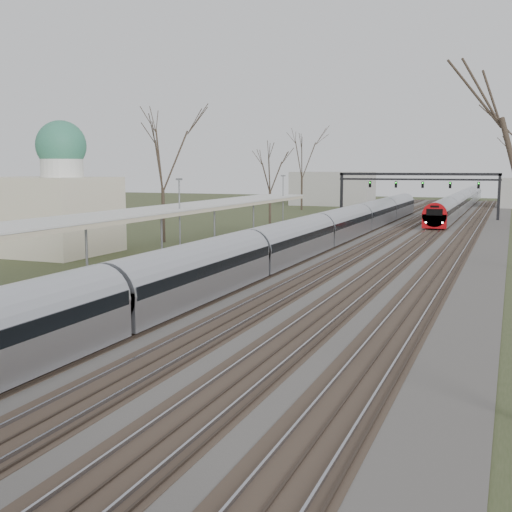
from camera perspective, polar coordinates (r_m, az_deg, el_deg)
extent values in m
cube|color=#474442|center=(59.05, 9.79, 1.24)|extent=(24.00, 160.00, 0.10)
cube|color=#4C3828|center=(60.57, 4.23, 1.54)|extent=(2.60, 160.00, 0.06)
cube|color=gray|center=(60.78, 3.58, 1.63)|extent=(0.07, 160.00, 0.12)
cube|color=gray|center=(60.35, 4.88, 1.57)|extent=(0.07, 160.00, 0.12)
cube|color=#4C3828|center=(59.61, 7.44, 1.39)|extent=(2.60, 160.00, 0.06)
cube|color=gray|center=(59.78, 6.77, 1.49)|extent=(0.07, 160.00, 0.12)
cube|color=gray|center=(59.43, 8.11, 1.43)|extent=(0.07, 160.00, 0.12)
cube|color=#4C3828|center=(58.85, 10.74, 1.24)|extent=(2.60, 160.00, 0.06)
cube|color=gray|center=(58.98, 10.06, 1.34)|extent=(0.07, 160.00, 0.12)
cube|color=gray|center=(58.71, 11.43, 1.27)|extent=(0.07, 160.00, 0.12)
cube|color=#4C3828|center=(58.29, 14.12, 1.07)|extent=(2.60, 160.00, 0.06)
cube|color=gray|center=(58.38, 13.42, 1.18)|extent=(0.07, 160.00, 0.12)
cube|color=gray|center=(58.19, 14.82, 1.11)|extent=(0.07, 160.00, 0.12)
cube|color=#4C3828|center=(57.93, 17.55, 0.91)|extent=(2.60, 160.00, 0.06)
cube|color=gray|center=(57.98, 16.84, 1.01)|extent=(0.07, 160.00, 0.12)
cube|color=gray|center=(57.87, 18.26, 0.94)|extent=(0.07, 160.00, 0.12)
cube|color=#9E9B93|center=(45.61, -6.13, -0.04)|extent=(3.50, 69.00, 1.00)
cylinder|color=slate|center=(35.70, -14.84, 0.79)|extent=(0.14, 0.14, 3.00)
cylinder|color=slate|center=(42.34, -8.38, 2.04)|extent=(0.14, 0.14, 3.00)
cylinder|color=slate|center=(49.39, -3.72, 2.93)|extent=(0.14, 0.14, 3.00)
cylinder|color=slate|center=(56.69, -0.23, 3.57)|extent=(0.14, 0.14, 3.00)
cube|color=silver|center=(41.35, -9.12, 4.04)|extent=(4.10, 50.00, 0.12)
cube|color=beige|center=(41.36, -9.12, 3.81)|extent=(4.10, 50.00, 0.25)
cube|color=beige|center=(53.04, -18.39, 3.42)|extent=(10.00, 8.00, 6.00)
cylinder|color=silver|center=(51.64, -16.88, 8.04)|extent=(3.20, 3.20, 2.50)
sphere|color=#2F765C|center=(51.66, -16.94, 9.37)|extent=(3.80, 3.80, 3.80)
cube|color=black|center=(90.24, 7.61, 5.41)|extent=(0.35, 0.35, 6.00)
cube|color=black|center=(87.49, 20.78, 4.90)|extent=(0.35, 0.35, 6.00)
cube|color=black|center=(88.21, 14.16, 7.08)|extent=(21.00, 0.35, 0.35)
cube|color=black|center=(88.22, 14.14, 6.62)|extent=(21.00, 0.25, 0.25)
cube|color=black|center=(89.10, 10.10, 6.30)|extent=(0.32, 0.22, 0.85)
sphere|color=#0CFF19|center=(88.95, 10.09, 6.45)|extent=(0.16, 0.16, 0.16)
cube|color=black|center=(88.45, 12.34, 6.23)|extent=(0.32, 0.22, 0.85)
sphere|color=#0CFF19|center=(88.31, 12.33, 6.39)|extent=(0.16, 0.16, 0.16)
cube|color=black|center=(87.94, 14.60, 6.15)|extent=(0.32, 0.22, 0.85)
sphere|color=#0CFF19|center=(87.79, 14.59, 6.31)|extent=(0.16, 0.16, 0.16)
cube|color=black|center=(87.56, 16.88, 6.06)|extent=(0.32, 0.22, 0.85)
sphere|color=#0CFF19|center=(87.42, 16.88, 6.22)|extent=(0.16, 0.16, 0.16)
cube|color=black|center=(87.33, 19.18, 5.96)|extent=(0.32, 0.22, 0.85)
sphere|color=#0CFF19|center=(87.18, 19.18, 6.12)|extent=(0.16, 0.16, 0.16)
cylinder|color=#2D231C|center=(58.38, -8.24, 3.59)|extent=(0.30, 0.30, 4.95)
cube|color=#B6B9C1|center=(53.05, 5.65, 1.72)|extent=(2.55, 90.00, 1.60)
cylinder|color=#B6B9C1|center=(52.99, 5.66, 2.42)|extent=(2.60, 89.70, 2.60)
cube|color=black|center=(52.98, 5.66, 2.53)|extent=(2.62, 89.40, 0.55)
cube|color=black|center=(53.16, 5.63, 0.73)|extent=(1.80, 89.00, 0.35)
cube|color=#B6B9C1|center=(108.25, 17.78, 4.50)|extent=(2.55, 75.00, 1.60)
cylinder|color=#B6B9C1|center=(108.22, 17.79, 4.84)|extent=(2.60, 74.70, 2.60)
cube|color=black|center=(108.22, 17.80, 4.89)|extent=(2.62, 74.40, 0.55)
cube|color=#AA090E|center=(71.08, 15.57, 2.98)|extent=(2.55, 0.50, 1.50)
cylinder|color=#AA090E|center=(71.07, 15.60, 3.55)|extent=(2.60, 0.60, 2.60)
cube|color=black|center=(70.78, 15.58, 3.77)|extent=(1.70, 0.12, 0.70)
sphere|color=white|center=(70.98, 14.87, 2.92)|extent=(0.22, 0.22, 0.22)
sphere|color=white|center=(70.80, 16.24, 2.86)|extent=(0.22, 0.22, 0.22)
cube|color=black|center=(108.30, 17.76, 4.01)|extent=(1.80, 74.00, 0.35)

